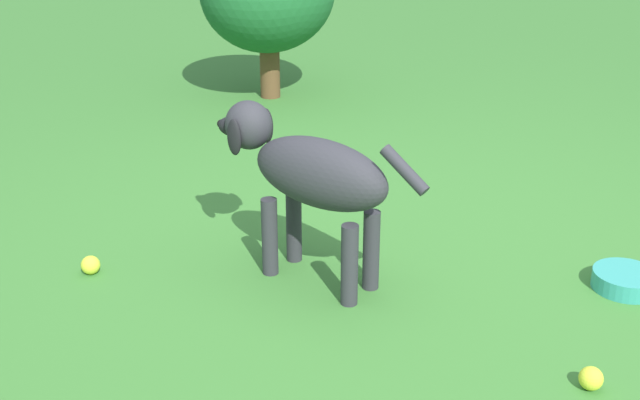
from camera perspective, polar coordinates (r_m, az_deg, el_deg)
name	(u,v)px	position (r m, az deg, el deg)	size (l,w,h in m)	color
ground	(394,269)	(2.83, 5.31, -4.96)	(14.00, 14.00, 0.00)	#38722D
dog	(308,173)	(2.61, -0.87, 1.97)	(0.22, 0.86, 0.58)	#2D2D33
tennis_ball_1	(91,265)	(2.88, -16.06, -4.48)	(0.07, 0.07, 0.07)	#CDD933
tennis_ball_2	(591,378)	(2.33, 18.78, -11.97)	(0.07, 0.07, 0.07)	#D2DC33
water_bowl	(626,280)	(2.87, 20.99, -5.37)	(0.22, 0.22, 0.06)	teal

